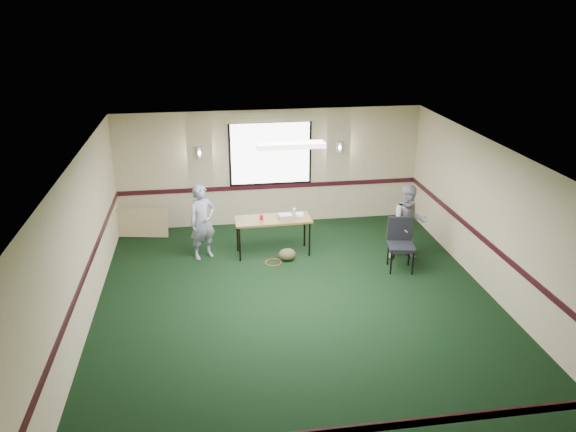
{
  "coord_description": "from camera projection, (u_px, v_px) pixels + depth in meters",
  "views": [
    {
      "loc": [
        -1.47,
        -8.39,
        5.05
      ],
      "look_at": [
        0.0,
        1.3,
        1.2
      ],
      "focal_mm": 35.0,
      "sensor_mm": 36.0,
      "label": 1
    }
  ],
  "objects": [
    {
      "name": "cable_coil",
      "position": [
        273.0,
        262.0,
        11.39
      ],
      "size": [
        0.35,
        0.35,
        0.02
      ],
      "primitive_type": "torus",
      "rotation": [
        0.0,
        0.0,
        0.02
      ],
      "color": "red",
      "rests_on": "ground"
    },
    {
      "name": "person_left",
      "position": [
        202.0,
        222.0,
        11.37
      ],
      "size": [
        0.68,
        0.59,
        1.57
      ],
      "primitive_type": "imported",
      "rotation": [
        0.0,
        0.0,
        0.48
      ],
      "color": "#475B9C",
      "rests_on": "ground"
    },
    {
      "name": "duffel_bag",
      "position": [
        287.0,
        255.0,
        11.46
      ],
      "size": [
        0.37,
        0.29,
        0.25
      ],
      "primitive_type": "ellipsoid",
      "rotation": [
        0.0,
        0.0,
        0.06
      ],
      "color": "#464128",
      "rests_on": "ground"
    },
    {
      "name": "ground",
      "position": [
        299.0,
        307.0,
        9.78
      ],
      "size": [
        8.0,
        8.0,
        0.0
      ],
      "primitive_type": "plane",
      "color": "black",
      "rests_on": "ground"
    },
    {
      "name": "folded_table",
      "position": [
        140.0,
        223.0,
        12.55
      ],
      "size": [
        1.25,
        0.41,
        0.64
      ],
      "primitive_type": "cube",
      "rotation": [
        -0.21,
        0.0,
        -0.19
      ],
      "color": "tan",
      "rests_on": "ground"
    },
    {
      "name": "water_bottle",
      "position": [
        294.0,
        213.0,
        11.53
      ],
      "size": [
        0.06,
        0.06,
        0.21
      ],
      "primitive_type": "cylinder",
      "color": "#7BA9CA",
      "rests_on": "folding_table"
    },
    {
      "name": "red_cup",
      "position": [
        261.0,
        217.0,
        11.45
      ],
      "size": [
        0.08,
        0.08,
        0.11
      ],
      "primitive_type": "cylinder",
      "color": "#AA0B18",
      "rests_on": "folding_table"
    },
    {
      "name": "projector",
      "position": [
        285.0,
        216.0,
        11.53
      ],
      "size": [
        0.28,
        0.23,
        0.09
      ],
      "primitive_type": "cube",
      "rotation": [
        0.0,
        0.0,
        0.05
      ],
      "color": "#9A9BA3",
      "rests_on": "folding_table"
    },
    {
      "name": "conference_chair",
      "position": [
        401.0,
        240.0,
        11.0
      ],
      "size": [
        0.58,
        0.6,
        1.02
      ],
      "rotation": [
        0.0,
        0.0,
        -0.18
      ],
      "color": "black",
      "rests_on": "ground"
    },
    {
      "name": "person_right",
      "position": [
        409.0,
        223.0,
        11.3
      ],
      "size": [
        0.8,
        0.65,
        1.57
      ],
      "primitive_type": "imported",
      "rotation": [
        0.0,
        0.0,
        -0.07
      ],
      "color": "#7A90BE",
      "rests_on": "ground"
    },
    {
      "name": "game_console",
      "position": [
        299.0,
        215.0,
        11.68
      ],
      "size": [
        0.22,
        0.19,
        0.05
      ],
      "primitive_type": "cube",
      "rotation": [
        0.0,
        0.0,
        -0.14
      ],
      "color": "white",
      "rests_on": "folding_table"
    },
    {
      "name": "room_shell",
      "position": [
        282.0,
        183.0,
        11.15
      ],
      "size": [
        8.0,
        8.02,
        8.0
      ],
      "color": "tan",
      "rests_on": "ground"
    },
    {
      "name": "folding_table",
      "position": [
        273.0,
        221.0,
        11.55
      ],
      "size": [
        1.59,
        0.67,
        0.79
      ],
      "rotation": [
        0.0,
        0.0,
        0.03
      ],
      "color": "#543918",
      "rests_on": "ground"
    }
  ]
}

